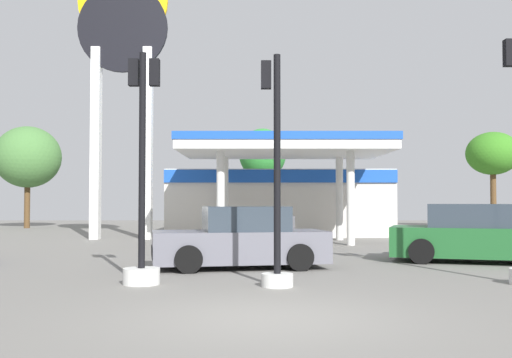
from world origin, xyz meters
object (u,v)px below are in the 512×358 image
station_pole_sign (124,58)px  traffic_signal_2 (277,205)px  car_2 (475,236)px  traffic_signal_1 (144,207)px  tree_1 (264,154)px  car_0 (242,240)px  tree_0 (29,157)px  tree_2 (494,154)px

station_pole_sign → traffic_signal_2: size_ratio=2.74×
station_pole_sign → car_2: 17.66m
traffic_signal_1 → tree_1: tree_1 is taller
car_0 → traffic_signal_2: bearing=-76.7°
station_pole_sign → tree_0: size_ratio=1.99×
traffic_signal_2 → tree_0: size_ratio=0.73×
traffic_signal_1 → car_0: bearing=56.8°
car_0 → station_pole_sign: bearing=115.7°
station_pole_sign → tree_0: 14.58m
traffic_signal_1 → car_2: bearing=27.9°
traffic_signal_1 → traffic_signal_2: (2.77, -0.35, 0.04)m
tree_0 → tree_1: size_ratio=1.02×
station_pole_sign → traffic_signal_2: bearing=-66.8°
station_pole_sign → traffic_signal_1: (3.72, -14.80, -6.64)m
tree_1 → traffic_signal_2: bearing=-90.0°
traffic_signal_1 → tree_1: 26.52m
car_0 → tree_1: size_ratio=0.74×
tree_2 → tree_1: bearing=178.1°
car_2 → traffic_signal_2: traffic_signal_2 is taller
car_2 → traffic_signal_1: bearing=-152.1°
car_2 → traffic_signal_1: traffic_signal_1 is taller
tree_1 → tree_0: bearing=-179.5°
car_2 → traffic_signal_1: 9.65m
car_0 → traffic_signal_1: (-1.97, -3.01, 0.89)m
car_0 → car_2: size_ratio=0.95×
station_pole_sign → traffic_signal_1: 16.65m
traffic_signal_1 → station_pole_sign: bearing=104.1°
station_pole_sign → tree_1: bearing=60.3°
car_0 → car_2: (6.53, 1.49, 0.03)m
car_2 → tree_1: size_ratio=0.78×
tree_1 → tree_2: bearing=-1.9°
car_0 → traffic_signal_2: 3.58m
tree_0 → tree_1: bearing=0.5°
tree_1 → traffic_signal_1: bearing=-96.1°
car_0 → traffic_signal_1: size_ratio=0.97×
station_pole_sign → traffic_signal_1: bearing=-75.9°
station_pole_sign → traffic_signal_1: station_pole_sign is taller
car_0 → tree_0: size_ratio=0.72×
traffic_signal_1 → tree_0: bearing=115.1°
car_0 → car_2: car_2 is taller
station_pole_sign → tree_1: size_ratio=2.03×
car_2 → station_pole_sign: bearing=139.8°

